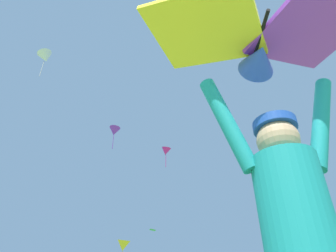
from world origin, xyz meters
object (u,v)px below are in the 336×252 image
object	(u,v)px
kite_flyer_person	(303,248)
distant_kite_white_high_right	(45,57)
distant_kite_green_low_right	(169,18)
distant_kite_green_overhead_distant	(153,230)
distant_kite_magenta_far_center	(166,151)
distant_kite_purple_mid_right	(114,131)
distant_kite_yellow_high_left	(123,246)
held_stunt_kite	(258,39)

from	to	relation	value
kite_flyer_person	distant_kite_white_high_right	xyz separation A→B (m)	(-5.65, 16.09, 16.16)
distant_kite_green_low_right	distant_kite_green_overhead_distant	distance (m)	22.88
kite_flyer_person	distant_kite_magenta_far_center	distance (m)	40.13
distant_kite_white_high_right	distant_kite_green_overhead_distant	bearing A→B (deg)	55.86
kite_flyer_person	distant_kite_white_high_right	distance (m)	23.49
distant_kite_purple_mid_right	distant_kite_green_overhead_distant	distance (m)	11.81
distant_kite_green_low_right	kite_flyer_person	bearing A→B (deg)	-101.68
distant_kite_green_overhead_distant	distant_kite_magenta_far_center	xyz separation A→B (m)	(1.66, 0.77, 10.61)
distant_kite_purple_mid_right	distant_kite_green_low_right	bearing A→B (deg)	-80.52
distant_kite_magenta_far_center	kite_flyer_person	bearing A→B (deg)	-102.62
distant_kite_yellow_high_left	distant_kite_green_low_right	bearing A→B (deg)	-85.13
distant_kite_white_high_right	distant_kite_purple_mid_right	xyz separation A→B (m)	(5.89, 10.76, 1.36)
held_stunt_kite	distant_kite_green_low_right	world-z (taller)	distant_kite_green_low_right
distant_kite_yellow_high_left	distant_kite_magenta_far_center	distance (m)	19.22
distant_kite_white_high_right	distant_kite_magenta_far_center	distance (m)	22.59
held_stunt_kite	distant_kite_magenta_far_center	size ratio (longest dim) A/B	0.50
held_stunt_kite	distant_kite_yellow_high_left	distance (m)	23.61
distant_kite_white_high_right	distant_kite_green_overhead_distant	world-z (taller)	distant_kite_white_high_right
distant_kite_green_low_right	distant_kite_yellow_high_left	bearing A→B (deg)	94.87
distant_kite_yellow_high_left	distant_kite_green_low_right	world-z (taller)	distant_kite_green_low_right
kite_flyer_person	distant_kite_white_high_right	size ratio (longest dim) A/B	0.79
kite_flyer_person	held_stunt_kite	distance (m)	1.31
kite_flyer_person	distant_kite_yellow_high_left	xyz separation A→B (m)	(1.72, 23.17, 5.20)
distant_kite_yellow_high_left	distant_kite_green_overhead_distant	bearing A→B (deg)	67.13
distant_kite_white_high_right	distant_kite_green_low_right	bearing A→B (deg)	-22.63
kite_flyer_person	distant_kite_green_overhead_distant	world-z (taller)	distant_kite_green_overhead_distant
distant_kite_white_high_right	distant_kite_magenta_far_center	size ratio (longest dim) A/B	0.79
distant_kite_green_low_right	distant_kite_magenta_far_center	world-z (taller)	distant_kite_magenta_far_center
distant_kite_green_low_right	distant_kite_white_high_right	xyz separation A→B (m)	(-8.27, 3.45, -2.68)
distant_kite_green_low_right	distant_kite_white_high_right	world-z (taller)	distant_kite_green_low_right
distant_kite_yellow_high_left	distant_kite_purple_mid_right	world-z (taller)	distant_kite_purple_mid_right
distant_kite_green_low_right	distant_kite_magenta_far_center	distance (m)	21.94
distant_kite_yellow_high_left	distant_kite_green_overhead_distant	world-z (taller)	distant_kite_green_overhead_distant
kite_flyer_person	distant_kite_purple_mid_right	distance (m)	32.06
held_stunt_kite	distant_kite_yellow_high_left	size ratio (longest dim) A/B	0.67
distant_kite_purple_mid_right	distant_kite_yellow_high_left	bearing A→B (deg)	-68.15
distant_kite_yellow_high_left	distant_kite_magenta_far_center	xyz separation A→B (m)	(5.89, 10.81, 14.77)
kite_flyer_person	distant_kite_yellow_high_left	distance (m)	23.81
kite_flyer_person	distant_kite_purple_mid_right	world-z (taller)	distant_kite_purple_mid_right
distant_kite_yellow_high_left	distant_kite_white_high_right	xyz separation A→B (m)	(-7.37, -7.08, 10.96)
kite_flyer_person	distant_kite_yellow_high_left	bearing A→B (deg)	85.76
kite_flyer_person	distant_kite_green_low_right	xyz separation A→B (m)	(2.61, 12.64, 18.84)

